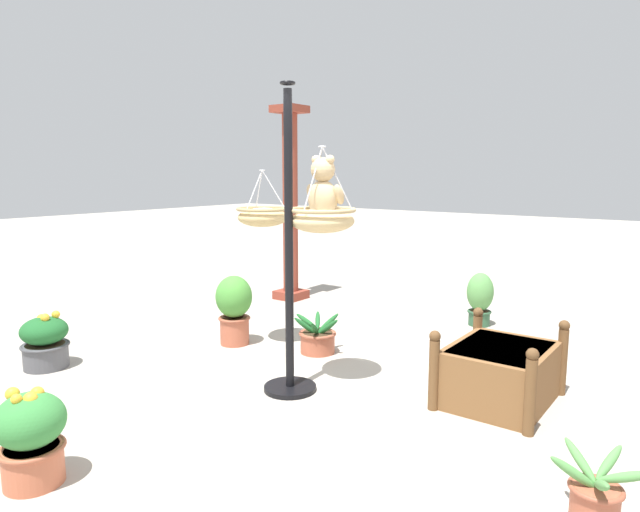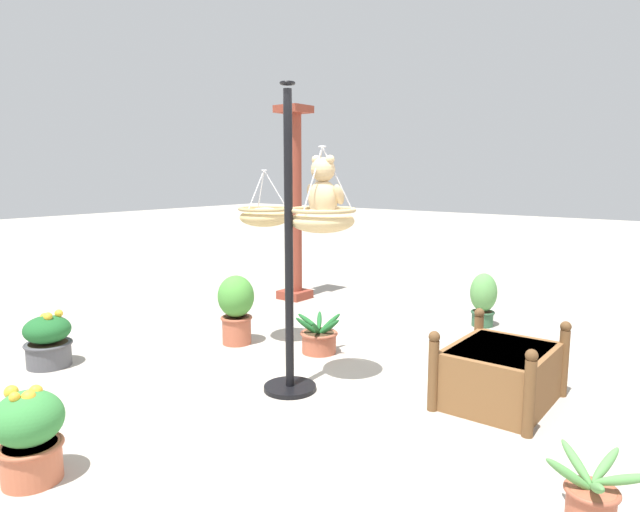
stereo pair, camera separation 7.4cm
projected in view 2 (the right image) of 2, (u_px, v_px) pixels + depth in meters
The scene contains 13 objects.
ground_plane at pixel (319, 388), 4.75m from camera, with size 40.00×40.00×0.00m, color #A8A093.
display_pole_central at pixel (289, 299), 4.58m from camera, with size 0.44×0.44×2.51m.
hanging_basket_with_teddy at pixel (322, 219), 4.59m from camera, with size 0.56×0.56×0.71m.
teddy_bear at pixel (324, 191), 4.58m from camera, with size 0.35×0.31×0.51m.
hanging_basket_left_high at pixel (265, 216), 5.70m from camera, with size 0.54×0.54×0.58m.
greenhouse_pillar_left at pixel (294, 208), 7.90m from camera, with size 0.41×0.41×2.72m.
wooden_planter_box at pixel (500, 373), 4.41m from camera, with size 0.81×0.99×0.63m.
potted_plant_fern_front at pixel (591, 501), 2.82m from camera, with size 0.50×0.53×0.41m.
potted_plant_flowering_red at pixel (236, 307), 5.92m from camera, with size 0.38×0.38×0.74m.
potted_plant_bushy_green at pixel (48, 340), 5.25m from camera, with size 0.43×0.43×0.53m.
potted_plant_small_succulent at pixel (483, 299), 6.60m from camera, with size 0.31×0.31×0.64m.
potted_plant_conical_shrub at pixel (319, 338), 5.66m from camera, with size 0.55×0.52×0.39m.
potted_plant_trailing_ivy at pixel (29, 434), 3.28m from camera, with size 0.40×0.40×0.58m.
Camera 2 is at (2.76, -3.58, 1.82)m, focal length 31.38 mm.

